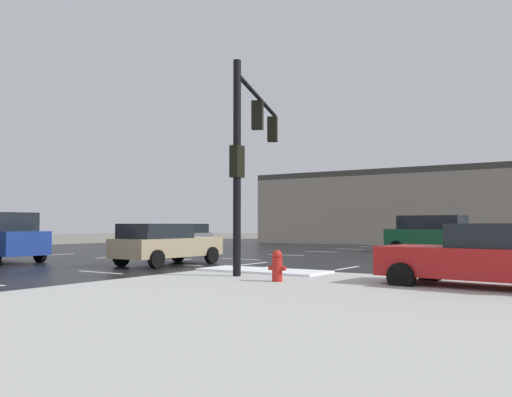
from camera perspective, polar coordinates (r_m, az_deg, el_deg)
The scene contains 12 objects.
ground_plane at distance 23.26m, azimuth -4.42°, elevation -6.53°, with size 120.00×120.00×0.00m, color slate.
road_asphalt at distance 23.26m, azimuth -4.42°, elevation -6.50°, with size 44.00×44.00×0.02m, color black.
sidewalk_corner at distance 6.93m, azimuth 15.00°, elevation -15.19°, with size 18.00×18.00×0.14m, color #B2B2AD.
snow_strip_curbside at distance 17.12m, azimuth 0.77°, elevation -7.37°, with size 4.00×1.60×0.06m, color white.
lane_markings at distance 21.44m, azimuth -4.10°, elevation -6.80°, with size 36.15×36.15×0.01m.
traffic_signal_mast at distance 17.51m, azimuth -0.56°, elevation 6.11°, with size 2.48×6.06×6.08m.
fire_hydrant at distance 14.19m, azimuth 2.18°, elevation -6.87°, with size 0.48×0.26×0.79m.
strip_building_background at distance 49.90m, azimuth 16.11°, elevation -0.81°, with size 27.46×8.00×6.15m.
suv_green at distance 31.82m, azimuth 17.57°, elevation -3.39°, with size 4.97×2.52×2.03m.
sedan_grey at distance 33.60m, azimuth -7.68°, elevation -3.85°, with size 2.25×4.62×1.58m.
sedan_tan at distance 21.59m, azimuth -9.29°, elevation -4.53°, with size 2.12×4.58×1.58m.
sedan_red at distance 13.85m, azimuth 22.63°, elevation -5.46°, with size 4.66×2.36×1.58m.
Camera 1 is at (14.11, -18.42, 1.59)m, focal length 39.15 mm.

